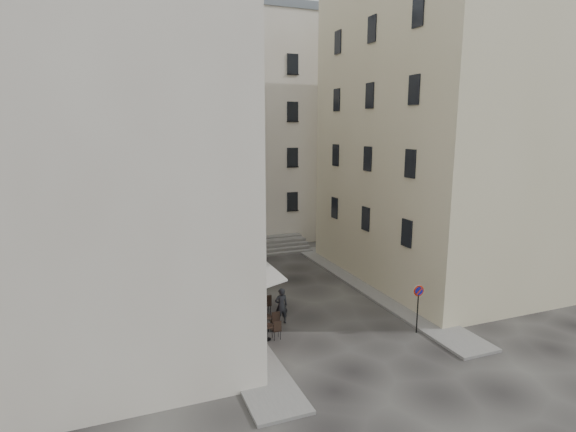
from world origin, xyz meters
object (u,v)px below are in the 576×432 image
bistro_table_b (265,322)px  bistro_table_a (267,331)px  pedestrian (281,306)px  no_parking_sign (418,299)px

bistro_table_b → bistro_table_a: bearing=-101.9°
bistro_table_b → pedestrian: size_ratio=0.75×
no_parking_sign → bistro_table_a: 6.96m
no_parking_sign → bistro_table_b: 7.05m
bistro_table_a → bistro_table_b: 0.87m
pedestrian → bistro_table_a: bearing=49.4°
no_parking_sign → pedestrian: bearing=153.4°
bistro_table_b → pedestrian: bearing=29.9°
no_parking_sign → bistro_table_a: bearing=169.1°
bistro_table_a → pedestrian: 1.93m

